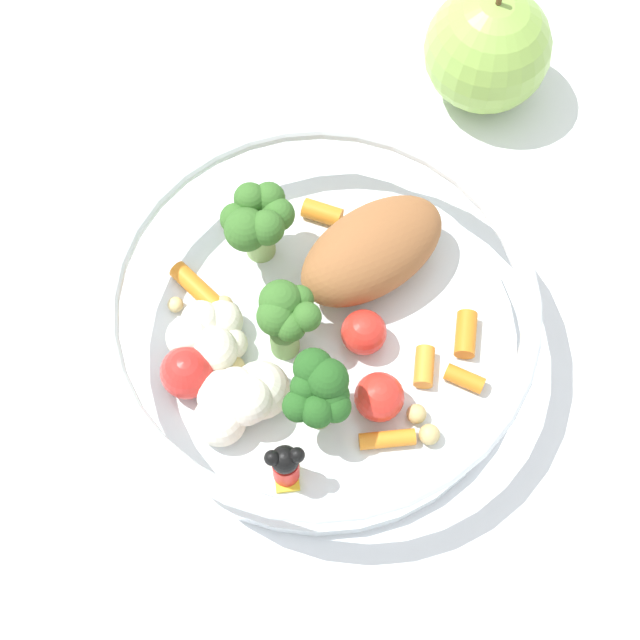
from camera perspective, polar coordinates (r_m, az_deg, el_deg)
ground_plane at (r=0.57m, az=-0.31°, el=-3.14°), size 2.40×2.40×0.00m
food_container at (r=0.54m, az=-0.42°, el=0.03°), size 0.24×0.24×0.07m
loose_apple at (r=0.65m, az=9.90°, el=15.52°), size 0.08×0.08×0.09m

